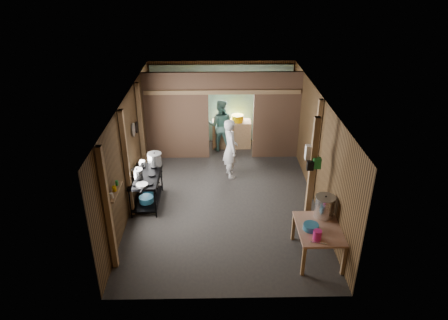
{
  "coord_description": "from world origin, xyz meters",
  "views": [
    {
      "loc": [
        -0.17,
        -8.88,
        5.5
      ],
      "look_at": [
        0.0,
        -0.2,
        1.1
      ],
      "focal_mm": 32.67,
      "sensor_mm": 36.0,
      "label": 1
    }
  ],
  "objects_px": {
    "prep_table": "(317,242)",
    "cook": "(230,148)",
    "gas_range": "(147,190)",
    "pink_bucket": "(317,235)",
    "stock_pot": "(325,207)",
    "stove_pot_large": "(155,160)",
    "yellow_tub": "(238,118)"
  },
  "relations": [
    {
      "from": "stock_pot",
      "to": "prep_table",
      "type": "bearing_deg",
      "value": -114.05
    },
    {
      "from": "gas_range",
      "to": "pink_bucket",
      "type": "bearing_deg",
      "value": -33.55
    },
    {
      "from": "stock_pot",
      "to": "stove_pot_large",
      "type": "bearing_deg",
      "value": 150.15
    },
    {
      "from": "gas_range",
      "to": "stove_pot_large",
      "type": "bearing_deg",
      "value": 71.69
    },
    {
      "from": "gas_range",
      "to": "pink_bucket",
      "type": "distance_m",
      "value": 4.32
    },
    {
      "from": "pink_bucket",
      "to": "yellow_tub",
      "type": "height_order",
      "value": "yellow_tub"
    },
    {
      "from": "gas_range",
      "to": "cook",
      "type": "xyz_separation_m",
      "value": [
        2.08,
        1.38,
        0.43
      ]
    },
    {
      "from": "prep_table",
      "to": "cook",
      "type": "height_order",
      "value": "cook"
    },
    {
      "from": "gas_range",
      "to": "pink_bucket",
      "type": "xyz_separation_m",
      "value": [
        3.58,
        -2.38,
        0.4
      ]
    },
    {
      "from": "prep_table",
      "to": "stove_pot_large",
      "type": "xyz_separation_m",
      "value": [
        -3.54,
        2.54,
        0.6
      ]
    },
    {
      "from": "stock_pot",
      "to": "yellow_tub",
      "type": "distance_m",
      "value": 5.16
    },
    {
      "from": "stove_pot_large",
      "to": "pink_bucket",
      "type": "height_order",
      "value": "stove_pot_large"
    },
    {
      "from": "yellow_tub",
      "to": "cook",
      "type": "height_order",
      "value": "cook"
    },
    {
      "from": "gas_range",
      "to": "cook",
      "type": "bearing_deg",
      "value": 33.69
    },
    {
      "from": "prep_table",
      "to": "pink_bucket",
      "type": "xyz_separation_m",
      "value": [
        -0.13,
        -0.35,
        0.44
      ]
    },
    {
      "from": "pink_bucket",
      "to": "stock_pot",
      "type": "bearing_deg",
      "value": 67.96
    },
    {
      "from": "stove_pot_large",
      "to": "pink_bucket",
      "type": "xyz_separation_m",
      "value": [
        3.41,
        -2.89,
        -0.16
      ]
    },
    {
      "from": "gas_range",
      "to": "cook",
      "type": "relative_size",
      "value": 0.81
    },
    {
      "from": "prep_table",
      "to": "stock_pot",
      "type": "xyz_separation_m",
      "value": [
        0.18,
        0.4,
        0.57
      ]
    },
    {
      "from": "yellow_tub",
      "to": "cook",
      "type": "distance_m",
      "value": 1.95
    },
    {
      "from": "stock_pot",
      "to": "cook",
      "type": "bearing_deg",
      "value": 121.11
    },
    {
      "from": "pink_bucket",
      "to": "gas_range",
      "type": "bearing_deg",
      "value": 146.45
    },
    {
      "from": "prep_table",
      "to": "stove_pot_large",
      "type": "bearing_deg",
      "value": 144.38
    },
    {
      "from": "stock_pot",
      "to": "cook",
      "type": "height_order",
      "value": "cook"
    },
    {
      "from": "gas_range",
      "to": "stove_pot_large",
      "type": "relative_size",
      "value": 3.77
    },
    {
      "from": "stock_pot",
      "to": "cook",
      "type": "xyz_separation_m",
      "value": [
        -1.81,
        3.0,
        -0.09
      ]
    },
    {
      "from": "stove_pot_large",
      "to": "pink_bucket",
      "type": "bearing_deg",
      "value": -40.26
    },
    {
      "from": "gas_range",
      "to": "stock_pot",
      "type": "height_order",
      "value": "stock_pot"
    },
    {
      "from": "stove_pot_large",
      "to": "yellow_tub",
      "type": "xyz_separation_m",
      "value": [
        2.19,
        2.8,
        0.01
      ]
    },
    {
      "from": "yellow_tub",
      "to": "prep_table",
      "type": "bearing_deg",
      "value": -75.84
    },
    {
      "from": "gas_range",
      "to": "stock_pot",
      "type": "relative_size",
      "value": 2.79
    },
    {
      "from": "pink_bucket",
      "to": "yellow_tub",
      "type": "xyz_separation_m",
      "value": [
        -1.22,
        5.69,
        0.16
      ]
    }
  ]
}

